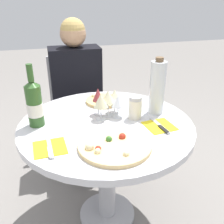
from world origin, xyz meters
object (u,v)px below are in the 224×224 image
pizza_large (114,144)px  tall_carafe (157,88)px  wine_bottle (34,104)px  seated_diner (79,105)px  dining_table (106,141)px  chair_behind_diner (77,109)px

pizza_large → tall_carafe: size_ratio=1.04×
wine_bottle → tall_carafe: size_ratio=1.01×
wine_bottle → pizza_large: bearing=-42.6°
seated_diner → wine_bottle: size_ratio=3.56×
seated_diner → pizza_large: seated_diner is taller
dining_table → tall_carafe: (0.32, 0.05, 0.29)m
dining_table → wine_bottle: size_ratio=2.86×
dining_table → pizza_large: 0.29m
tall_carafe → chair_behind_diner: bearing=116.8°
dining_table → pizza_large: (-0.02, -0.25, 0.14)m
dining_table → seated_diner: bearing=95.7°
dining_table → chair_behind_diner: chair_behind_diner is taller
dining_table → tall_carafe: bearing=8.1°
pizza_large → seated_diner: bearing=92.6°
tall_carafe → pizza_large: bearing=-139.4°
pizza_large → wine_bottle: wine_bottle is taller
wine_bottle → tall_carafe: wine_bottle is taller
chair_behind_diner → pizza_large: 1.09m
wine_bottle → seated_diner: bearing=62.5°
pizza_large → wine_bottle: bearing=137.4°
chair_behind_diner → seated_diner: 0.18m
chair_behind_diner → seated_diner: bearing=90.0°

